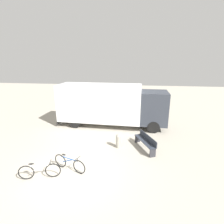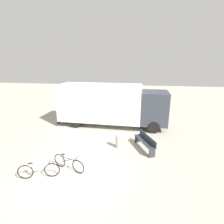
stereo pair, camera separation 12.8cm
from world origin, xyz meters
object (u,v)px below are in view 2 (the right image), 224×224
Objects in this scene: park_bench at (145,141)px; bollard_near_bench at (118,140)px; bicycle_near at (39,170)px; delivery_truck at (111,104)px; bicycle_middle at (69,163)px.

park_bench is 2.34× the size of bollard_near_bench.
bicycle_near is 4.42m from bollard_near_bench.
delivery_truck is at bearing 105.49° from bollard_near_bench.
park_bench is at bearing 54.89° from bicycle_middle.
park_bench is 1.16× the size of bicycle_middle.
delivery_truck is 7.24m from bicycle_near.
park_bench is at bearing -52.43° from delivery_truck.
bicycle_near is (-2.03, -6.82, -1.37)m from delivery_truck.
delivery_truck is 6.32m from bicycle_middle.
bicycle_near is 1.27m from bicycle_middle.
bicycle_near is (-4.57, -3.25, -0.14)m from park_bench.
bicycle_middle is 3.19m from bollard_near_bench.
park_bench is 1.14× the size of bicycle_near.
delivery_truck is at bearing 10.76° from park_bench.
delivery_truck is 4.87× the size of bicycle_near.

